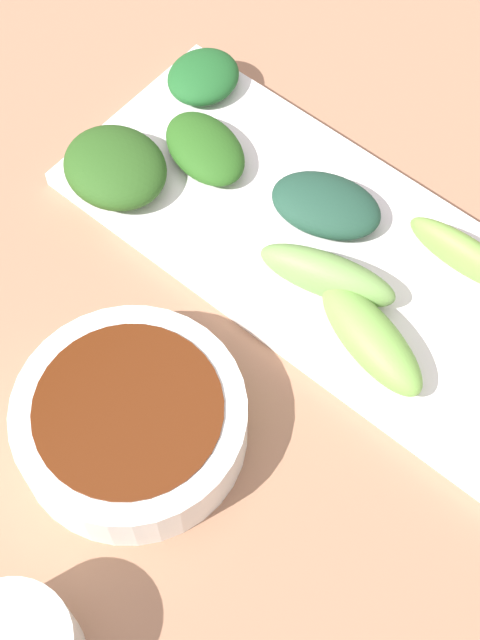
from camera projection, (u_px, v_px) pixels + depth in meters
The scene contains 10 objects.
tabletop at pixel (267, 338), 0.61m from camera, with size 2.10×2.10×0.02m, color #9D6F52.
sauce_bowl at pixel (131, 420), 0.55m from camera, with size 0.13×0.13×0.04m.
serving_plate at pixel (337, 256), 0.62m from camera, with size 0.15×0.37×0.01m, color white.
broccoli_leafy_0 at pixel (203, 77), 0.67m from camera, with size 0.05×0.05×0.02m, color #1E5A26.
broccoli_leafy_1 at pixel (326, 205), 0.62m from camera, with size 0.05×0.07×0.02m, color #1F4534.
broccoli_leafy_2 at pixel (205, 148), 0.64m from camera, with size 0.04×0.07×0.02m, color #295C1C.
broccoli_stalk_3 at pixel (465, 255), 0.60m from camera, with size 0.02×0.08×0.03m, color #77A645.
broccoli_stalk_4 at pixel (327, 275), 0.59m from camera, with size 0.03×0.09×0.03m, color #71A04F.
broccoli_stalk_5 at pixel (371, 338), 0.57m from camera, with size 0.03×0.09×0.03m, color #74AC48.
broccoli_leafy_7 at pixel (115, 167), 0.63m from camera, with size 0.06×0.07×0.03m, color #2A541C.
Camera 1 is at (-0.23, -0.17, 0.55)m, focal length 54.02 mm.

